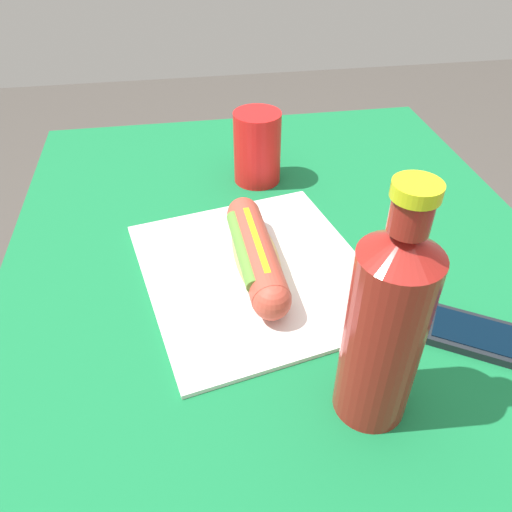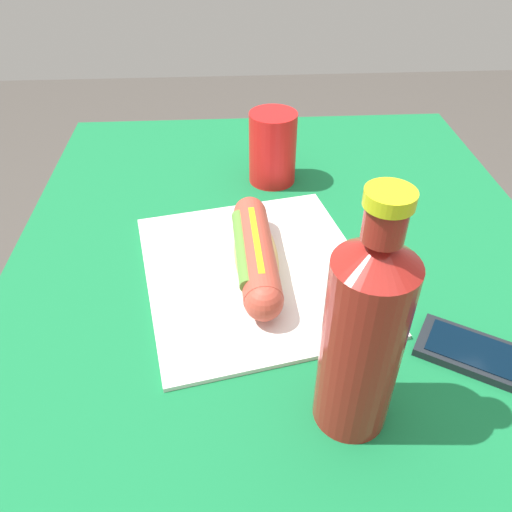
% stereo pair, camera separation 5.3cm
% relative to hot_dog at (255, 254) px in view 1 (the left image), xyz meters
% --- Properties ---
extents(dining_table, '(1.11, 0.77, 0.76)m').
position_rel_hot_dog_xyz_m(dining_table, '(-0.05, -0.04, -0.19)').
color(dining_table, brown).
rests_on(dining_table, ground).
extents(paper_wrapper, '(0.37, 0.35, 0.01)m').
position_rel_hot_dog_xyz_m(paper_wrapper, '(0.00, -0.00, -0.03)').
color(paper_wrapper, silver).
rests_on(paper_wrapper, dining_table).
extents(hot_dog, '(0.23, 0.06, 0.05)m').
position_rel_hot_dog_xyz_m(hot_dog, '(0.00, 0.00, 0.00)').
color(hot_dog, tan).
rests_on(hot_dog, paper_wrapper).
extents(cell_phone, '(0.13, 0.15, 0.01)m').
position_rel_hot_dog_xyz_m(cell_phone, '(-0.16, -0.24, -0.03)').
color(cell_phone, black).
rests_on(cell_phone, dining_table).
extents(soda_bottle, '(0.07, 0.07, 0.26)m').
position_rel_hot_dog_xyz_m(soda_bottle, '(-0.22, -0.08, 0.08)').
color(soda_bottle, maroon).
rests_on(soda_bottle, dining_table).
extents(drinking_cup, '(0.08, 0.08, 0.12)m').
position_rel_hot_dog_xyz_m(drinking_cup, '(0.25, -0.04, 0.03)').
color(drinking_cup, red).
rests_on(drinking_cup, dining_table).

